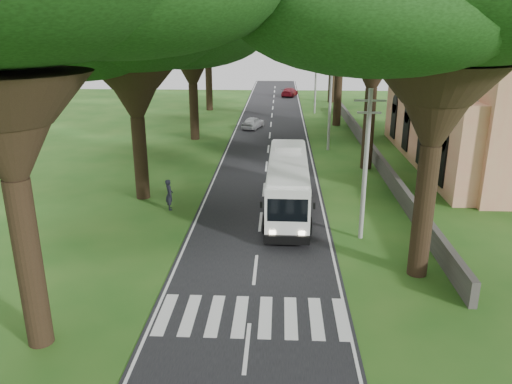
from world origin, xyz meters
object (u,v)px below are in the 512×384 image
(pole_near, at_px, (366,163))
(pole_far, at_px, (316,81))
(distant_car_c, at_px, (290,92))
(distant_car_a, at_px, (253,123))
(pedestrian, at_px, (169,195))
(coach_bus, at_px, (288,183))
(church, at_px, (492,105))
(pole_mid, at_px, (330,104))

(pole_near, relative_size, pole_far, 1.00)
(pole_far, xyz_separation_m, distant_car_c, (-3.01, 16.01, -3.47))
(distant_car_a, relative_size, pedestrian, 1.97)
(coach_bus, xyz_separation_m, pedestrian, (-7.32, -0.23, -0.81))
(pole_far, relative_size, coach_bus, 0.71)
(pedestrian, bearing_deg, distant_car_c, -27.66)
(church, relative_size, distant_car_c, 5.09)
(church, distance_m, coach_bus, 20.15)
(pole_mid, height_order, distant_car_a, pole_mid)
(pole_far, bearing_deg, pole_near, -90.00)
(coach_bus, xyz_separation_m, distant_car_c, (0.91, 51.91, -1.07))
(pole_near, bearing_deg, church, 51.50)
(pole_mid, bearing_deg, pole_far, 90.00)
(distant_car_c, bearing_deg, pedestrian, 95.07)
(pole_near, relative_size, pole_mid, 1.00)
(pole_mid, bearing_deg, distant_car_a, 127.92)
(church, bearing_deg, pedestrian, -153.68)
(coach_bus, relative_size, distant_car_c, 2.39)
(church, distance_m, pedestrian, 26.63)
(church, xyz_separation_m, pole_mid, (-12.36, 4.45, -0.73))
(pole_near, xyz_separation_m, pole_mid, (0.00, 20.00, 0.00))
(pole_near, height_order, pedestrian, pole_near)
(church, bearing_deg, pole_far, 116.82)
(pedestrian, bearing_deg, church, -82.38)
(pole_mid, bearing_deg, distant_car_c, 94.78)
(pole_near, xyz_separation_m, distant_car_a, (-7.44, 29.55, -3.50))
(pole_near, distance_m, pole_far, 40.00)
(pole_far, distance_m, pedestrian, 37.97)
(distant_car_a, xyz_separation_m, distant_car_c, (4.43, 26.46, 0.03))
(pole_far, bearing_deg, distant_car_c, 100.65)
(coach_bus, bearing_deg, church, 35.90)
(church, relative_size, coach_bus, 2.13)
(church, xyz_separation_m, pole_far, (-12.36, 24.45, -0.73))
(pedestrian, bearing_deg, pole_far, -35.98)
(pole_mid, bearing_deg, coach_bus, -103.85)
(church, relative_size, distant_car_a, 6.27)
(pole_near, xyz_separation_m, pedestrian, (-11.24, 3.87, -3.21))
(coach_bus, height_order, distant_car_a, coach_bus)
(pole_near, height_order, pole_mid, same)
(pedestrian, bearing_deg, coach_bus, -106.93)
(church, bearing_deg, distant_car_c, 110.81)
(coach_bus, xyz_separation_m, distant_car_a, (-3.52, 25.46, -1.10))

